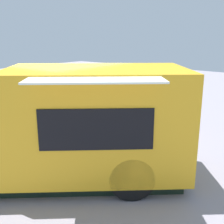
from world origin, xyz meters
The scene contains 4 objects.
ground_plane centered at (0.00, 0.00, 0.00)m, with size 40.00×40.00×0.00m, color #948D9A.
food_truck centered at (0.94, -0.77, 1.15)m, with size 5.29×5.07×2.41m.
person_customer centered at (1.26, 3.66, 0.35)m, with size 0.52×0.81×0.89m.
planter_flowering_near centered at (0.10, 4.86, 0.30)m, with size 0.47×0.47×0.60m.
Camera 1 is at (5.32, -4.52, 3.05)m, focal length 44.97 mm.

